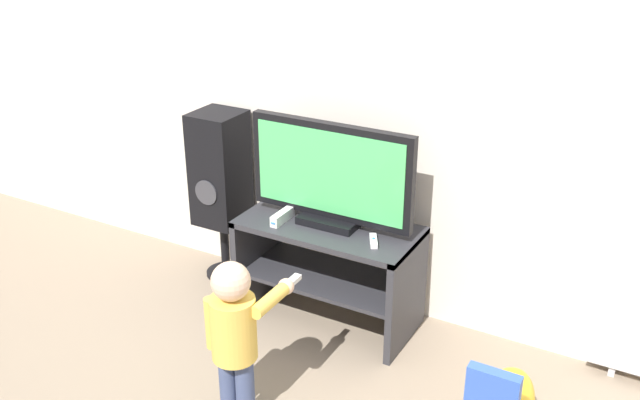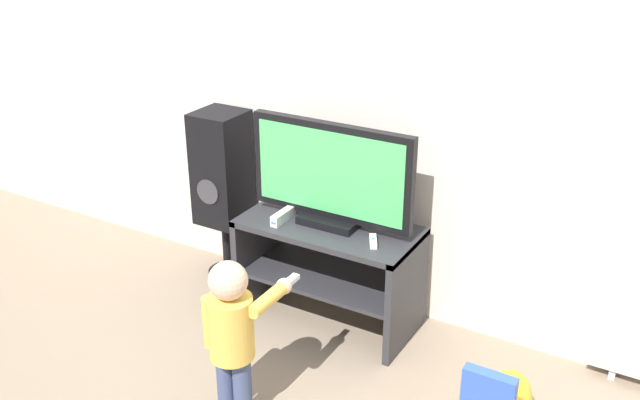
{
  "view_description": "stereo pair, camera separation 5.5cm",
  "coord_description": "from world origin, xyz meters",
  "px_view_note": "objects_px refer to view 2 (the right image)",
  "views": [
    {
      "loc": [
        1.56,
        -2.65,
        2.16
      ],
      "look_at": [
        0.0,
        0.14,
        0.74
      ],
      "focal_mm": 40.0,
      "sensor_mm": 36.0,
      "label": 1
    },
    {
      "loc": [
        1.6,
        -2.63,
        2.16
      ],
      "look_at": [
        0.0,
        0.14,
        0.74
      ],
      "focal_mm": 40.0,
      "sensor_mm": 36.0,
      "label": 2
    }
  ],
  "objects_px": {
    "child": "(233,328)",
    "speaker_tower": "(222,172)",
    "game_console": "(283,216)",
    "remote_primary": "(373,241)",
    "television": "(331,176)"
  },
  "relations": [
    {
      "from": "game_console",
      "to": "remote_primary",
      "type": "distance_m",
      "value": 0.51
    },
    {
      "from": "remote_primary",
      "to": "child",
      "type": "bearing_deg",
      "value": -108.3
    },
    {
      "from": "speaker_tower",
      "to": "game_console",
      "type": "bearing_deg",
      "value": -20.26
    },
    {
      "from": "television",
      "to": "remote_primary",
      "type": "distance_m",
      "value": 0.39
    },
    {
      "from": "television",
      "to": "speaker_tower",
      "type": "distance_m",
      "value": 0.79
    },
    {
      "from": "game_console",
      "to": "child",
      "type": "relative_size",
      "value": 0.24
    },
    {
      "from": "remote_primary",
      "to": "speaker_tower",
      "type": "distance_m",
      "value": 1.07
    },
    {
      "from": "game_console",
      "to": "remote_primary",
      "type": "relative_size",
      "value": 1.43
    },
    {
      "from": "television",
      "to": "speaker_tower",
      "type": "bearing_deg",
      "value": 172.55
    },
    {
      "from": "child",
      "to": "television",
      "type": "bearing_deg",
      "value": 91.55
    },
    {
      "from": "child",
      "to": "remote_primary",
      "type": "bearing_deg",
      "value": 71.7
    },
    {
      "from": "game_console",
      "to": "remote_primary",
      "type": "xyz_separation_m",
      "value": [
        0.51,
        0.01,
        -0.02
      ]
    },
    {
      "from": "remote_primary",
      "to": "child",
      "type": "height_order",
      "value": "child"
    },
    {
      "from": "child",
      "to": "speaker_tower",
      "type": "distance_m",
      "value": 1.28
    },
    {
      "from": "remote_primary",
      "to": "game_console",
      "type": "bearing_deg",
      "value": -179.11
    }
  ]
}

